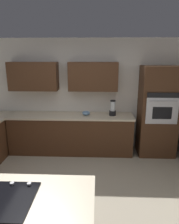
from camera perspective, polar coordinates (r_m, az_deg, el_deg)
ground_plane at (r=3.59m, az=-6.89°, el=-22.76°), size 14.00×14.00×0.00m
wall_back at (r=4.94m, az=-4.41°, el=5.87°), size 6.00×0.44×2.60m
lower_cabinets_back at (r=4.88m, az=-5.04°, el=-6.15°), size 2.80×0.60×0.86m
countertop_back at (r=4.74m, az=-5.17°, el=-1.08°), size 2.84×0.64×0.04m
wall_oven at (r=4.85m, az=18.28°, el=0.12°), size 0.80×0.66×2.01m
blender at (r=4.68m, az=6.41°, el=0.85°), size 0.15×0.15×0.35m
mixing_bowl at (r=4.70m, az=-0.93°, el=-0.27°), size 0.18×0.18×0.10m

